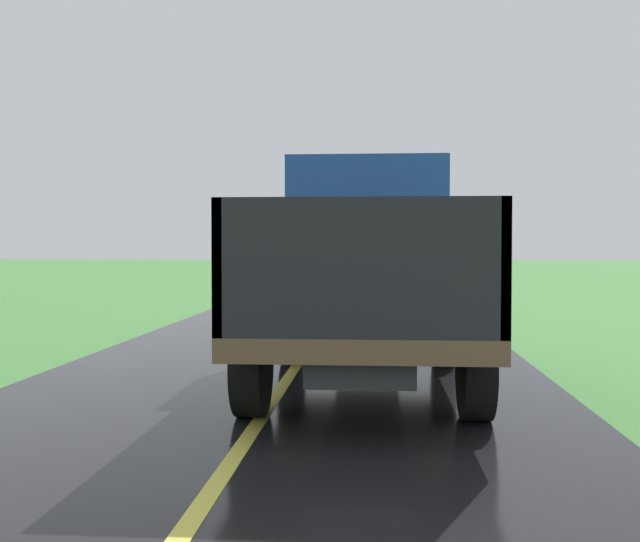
{
  "coord_description": "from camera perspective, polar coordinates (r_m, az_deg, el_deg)",
  "views": [
    {
      "loc": [
        1.09,
        2.73,
        1.7
      ],
      "look_at": [
        0.4,
        11.94,
        1.4
      ],
      "focal_mm": 42.75,
      "sensor_mm": 36.0,
      "label": 1
    }
  ],
  "objects": [
    {
      "name": "banana_truck_near",
      "position": [
        9.61,
        3.46,
        0.49
      ],
      "size": [
        2.38,
        5.82,
        2.8
      ],
      "color": "#2D2D30",
      "rests_on": "road_surface"
    }
  ]
}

